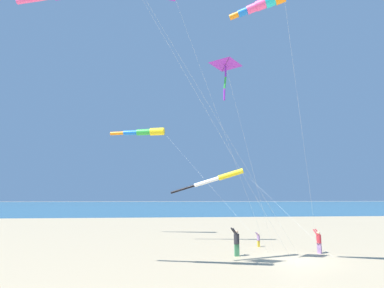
% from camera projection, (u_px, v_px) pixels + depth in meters
% --- Properties ---
extents(ground_plane, '(600.00, 600.00, 0.00)m').
position_uv_depth(ground_plane, '(297.00, 260.00, 20.61)').
color(ground_plane, tan).
extents(ocean_water_strip, '(240.00, 600.00, 0.01)m').
position_uv_depth(ocean_water_strip, '(176.00, 204.00, 182.43)').
color(ocean_water_strip, '#285B7A').
rests_on(ocean_water_strip, ground_plane).
extents(person_adult_flyer, '(0.50, 0.63, 1.97)m').
position_uv_depth(person_adult_flyer, '(236.00, 240.00, 22.03)').
color(person_adult_flyer, '#3D7F51').
rests_on(person_adult_flyer, ground_plane).
extents(person_child_green_jacket, '(0.63, 0.59, 1.74)m').
position_uv_depth(person_child_green_jacket, '(319.00, 240.00, 23.08)').
color(person_child_green_jacket, '#8E6B9E').
rests_on(person_child_green_jacket, ground_plane).
extents(person_child_grey_jacket, '(0.33, 0.40, 1.21)m').
position_uv_depth(person_child_grey_jacket, '(258.00, 239.00, 26.08)').
color(person_child_grey_jacket, gold).
rests_on(person_child_grey_jacket, ground_plane).
extents(kite_windsock_red_high_left, '(9.45, 10.97, 6.83)m').
position_uv_depth(kite_windsock_red_high_left, '(218.00, 178.00, 29.82)').
color(kite_windsock_red_high_left, yellow).
rests_on(kite_windsock_red_high_left, ground_plane).
extents(kite_windsock_long_streamer_right, '(8.83, 8.43, 16.30)m').
position_uv_depth(kite_windsock_long_streamer_right, '(264.00, 4.00, 18.81)').
color(kite_windsock_long_streamer_right, orange).
rests_on(kite_windsock_long_streamer_right, ground_plane).
extents(kite_windsock_magenta_far_left, '(8.17, 14.81, 11.85)m').
position_uv_depth(kite_windsock_magenta_far_left, '(145.00, 132.00, 35.29)').
color(kite_windsock_magenta_far_left, yellow).
rests_on(kite_windsock_magenta_far_left, ground_plane).
extents(kite_delta_yellow_midlevel, '(6.19, 5.58, 12.92)m').
position_uv_depth(kite_delta_yellow_midlevel, '(225.00, 65.00, 20.23)').
color(kite_delta_yellow_midlevel, purple).
rests_on(kite_delta_yellow_midlevel, ground_plane).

